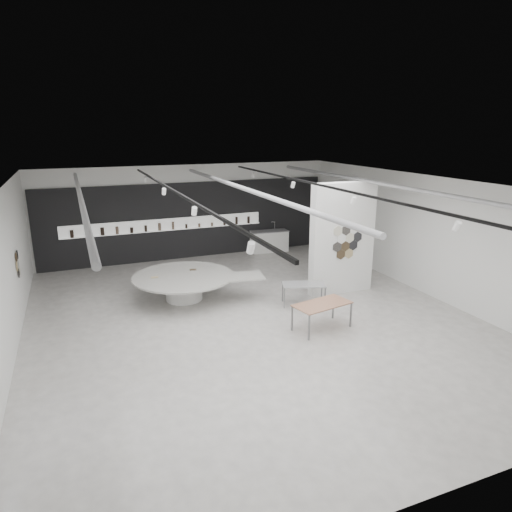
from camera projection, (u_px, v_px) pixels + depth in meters
name	position (u px, v px, depth m)	size (l,w,h in m)	color
room	(249.00, 249.00, 12.31)	(12.02, 14.02, 3.82)	beige
back_wall_display	(188.00, 221.00, 18.64)	(11.80, 0.27, 3.10)	black
partition_column	(342.00, 239.00, 14.57)	(2.20, 0.38, 3.60)	white
display_island	(186.00, 284.00, 14.26)	(4.21, 3.60, 0.80)	white
sample_table_wood	(322.00, 305.00, 12.12)	(1.67, 1.07, 0.73)	#9D6B51
sample_table_stone	(304.00, 286.00, 13.82)	(1.44, 1.05, 0.67)	gray
kitchen_counter	(269.00, 241.00, 19.81)	(1.66, 0.75, 1.28)	white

